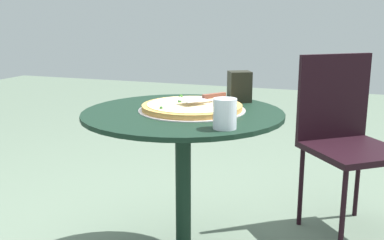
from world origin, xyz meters
TOP-DOWN VIEW (x-y plane):
  - patio_table at (0.00, 0.00)m, footprint 0.81×0.81m
  - pizza_on_tray at (0.03, 0.03)m, footprint 0.43×0.43m
  - pizza_server at (0.07, 0.06)m, footprint 0.17×0.20m
  - drinking_cup at (0.24, -0.22)m, footprint 0.08×0.08m
  - napkin_dispenser at (0.16, 0.28)m, footprint 0.12×0.12m
  - patio_chair_far at (0.62, 0.61)m, footprint 0.57×0.57m

SIDE VIEW (x-z plane):
  - patio_chair_far at x=0.62m, z-range 0.07..0.95m
  - patio_table at x=0.00m, z-range 0.18..0.86m
  - pizza_on_tray at x=0.03m, z-range 0.68..0.72m
  - pizza_server at x=0.07m, z-range 0.73..0.75m
  - drinking_cup at x=0.24m, z-range 0.69..0.79m
  - napkin_dispenser at x=0.16m, z-range 0.69..0.82m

